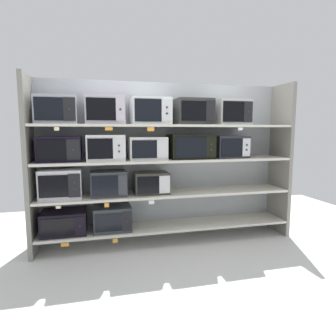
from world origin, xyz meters
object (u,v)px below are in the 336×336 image
(microwave_3, at_px, (108,183))
(microwave_11, at_px, (105,110))
(microwave_0, at_px, (64,222))
(microwave_12, at_px, (150,111))
(microwave_10, at_px, (56,110))
(microwave_2, at_px, (61,184))
(microwave_13, at_px, (193,112))
(microwave_6, at_px, (105,148))
(microwave_7, at_px, (147,148))
(microwave_8, at_px, (191,146))
(microwave_9, at_px, (230,147))
(microwave_1, at_px, (112,218))
(microwave_14, at_px, (231,113))
(microwave_5, at_px, (60,149))
(microwave_4, at_px, (151,183))

(microwave_3, xyz_separation_m, microwave_11, (-0.02, 0.00, 0.88))
(microwave_0, distance_m, microwave_12, 1.69)
(microwave_10, bearing_deg, microwave_2, 0.63)
(microwave_3, height_order, microwave_13, microwave_13)
(microwave_6, relative_size, microwave_7, 0.97)
(microwave_8, xyz_separation_m, microwave_12, (-0.52, 0.00, 0.44))
(microwave_9, distance_m, microwave_11, 1.68)
(microwave_1, height_order, microwave_14, microwave_14)
(microwave_5, distance_m, microwave_6, 0.52)
(microwave_1, height_order, microwave_11, microwave_11)
(microwave_3, bearing_deg, microwave_10, 179.99)
(microwave_3, height_order, microwave_9, microwave_9)
(microwave_3, relative_size, microwave_14, 1.00)
(microwave_14, bearing_deg, microwave_1, 179.99)
(microwave_9, bearing_deg, microwave_13, 179.96)
(microwave_8, bearing_deg, microwave_3, 179.99)
(microwave_7, distance_m, microwave_13, 0.74)
(microwave_2, xyz_separation_m, microwave_11, (0.53, -0.00, 0.86))
(microwave_8, xyz_separation_m, microwave_13, (0.03, 0.00, 0.44))
(microwave_7, distance_m, microwave_11, 0.68)
(microwave_5, xyz_separation_m, microwave_7, (1.03, 0.00, -0.01))
(microwave_12, bearing_deg, microwave_0, 179.99)
(microwave_2, relative_size, microwave_7, 1.03)
(microwave_7, bearing_deg, microwave_11, -179.99)
(microwave_7, bearing_deg, microwave_6, -180.00)
(microwave_4, bearing_deg, microwave_7, 179.92)
(microwave_12, bearing_deg, microwave_4, 4.60)
(microwave_4, bearing_deg, microwave_11, 180.00)
(microwave_1, bearing_deg, microwave_2, -179.99)
(microwave_0, bearing_deg, microwave_2, 179.77)
(microwave_3, distance_m, microwave_14, 1.83)
(microwave_5, bearing_deg, microwave_11, 0.01)
(microwave_3, xyz_separation_m, microwave_8, (1.05, -0.00, 0.44))
(microwave_3, relative_size, microwave_10, 0.95)
(microwave_1, relative_size, microwave_12, 0.97)
(microwave_0, height_order, microwave_9, microwave_9)
(microwave_6, xyz_separation_m, microwave_9, (1.62, -0.00, -0.01))
(microwave_6, bearing_deg, microwave_12, -0.03)
(microwave_7, bearing_deg, microwave_10, -179.99)
(microwave_2, bearing_deg, microwave_14, -0.00)
(microwave_7, height_order, microwave_8, microwave_8)
(microwave_1, relative_size, microwave_6, 1.02)
(microwave_6, xyz_separation_m, microwave_14, (1.63, -0.00, 0.44))
(microwave_14, bearing_deg, microwave_0, 180.00)
(microwave_5, xyz_separation_m, microwave_11, (0.52, 0.00, 0.45))
(microwave_3, xyz_separation_m, microwave_6, (-0.02, 0.00, 0.43))
(microwave_4, height_order, microwave_14, microwave_14)
(microwave_6, relative_size, microwave_11, 0.99)
(microwave_1, distance_m, microwave_7, 0.97)
(microwave_8, bearing_deg, microwave_9, 0.01)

